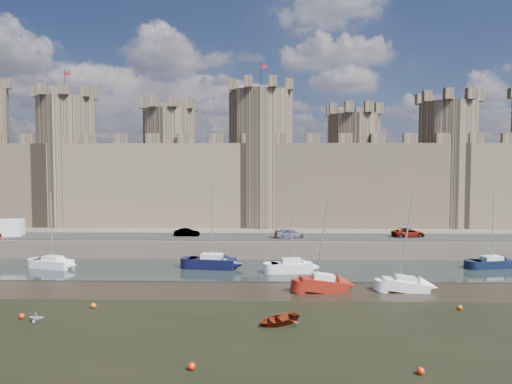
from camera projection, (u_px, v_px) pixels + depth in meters
ground at (223, 347)px, 31.69m from camera, size 160.00×160.00×0.00m
water_channel at (242, 269)px, 55.65m from camera, size 160.00×12.00×0.08m
quay at (252, 224)px, 91.53m from camera, size 160.00×60.00×2.50m
road at (246, 237)px, 65.50m from camera, size 160.00×7.00×0.10m
castle at (246, 172)px, 79.02m from camera, size 108.50×11.00×29.00m
car_1 at (187, 233)px, 65.89m from camera, size 3.66×1.34×1.20m
car_2 at (291, 234)px, 64.35m from camera, size 4.76×2.54×1.31m
car_3 at (408, 233)px, 65.24m from camera, size 4.92×2.83×1.29m
van at (2, 228)px, 65.75m from camera, size 6.01×3.36×2.47m
sailboat_0 at (52, 263)px, 56.29m from camera, size 5.32×3.20×9.32m
sailboat_1 at (212, 262)px, 56.07m from camera, size 5.97×2.95×11.48m
sailboat_2 at (292, 266)px, 53.83m from camera, size 5.03×2.38×10.50m
sailboat_3 at (492, 262)px, 56.44m from camera, size 5.55×3.04×9.21m
sailboat_4 at (323, 283)px, 45.89m from camera, size 5.01×2.49×11.23m
sailboat_5 at (405, 284)px, 45.94m from camera, size 4.56×1.91×9.71m
dinghy_3 at (36, 317)px, 36.90m from camera, size 1.42×1.25×0.70m
dinghy_4 at (278, 320)px, 36.13m from camera, size 4.19×3.77×0.71m
buoy_0 at (22, 316)px, 37.51m from camera, size 0.45×0.45×0.45m
buoy_1 at (93, 306)px, 40.34m from camera, size 0.48×0.48×0.48m
buoy_2 at (421, 371)px, 27.37m from camera, size 0.46×0.46×0.46m
buoy_3 at (460, 308)px, 39.82m from camera, size 0.43×0.43×0.43m
buoy_4 at (192, 366)px, 28.00m from camera, size 0.47×0.47×0.47m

